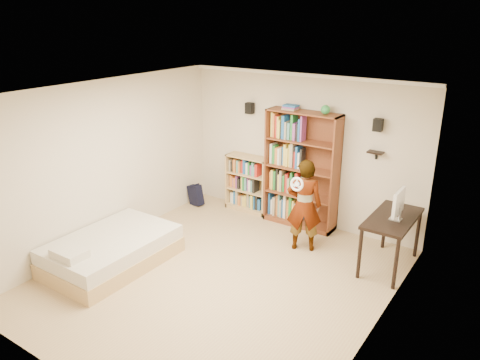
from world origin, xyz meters
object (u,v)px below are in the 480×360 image
object	(u,v)px
low_bookshelf	(248,183)
person	(304,205)
tall_bookshelf	(301,170)
computer_desk	(390,242)
daybed	(112,247)

from	to	relation	value
low_bookshelf	person	xyz separation A→B (m)	(1.61, -0.84, 0.22)
tall_bookshelf	computer_desk	xyz separation A→B (m)	(1.82, -0.60, -0.63)
computer_desk	tall_bookshelf	bearing A→B (deg)	161.82
tall_bookshelf	computer_desk	bearing A→B (deg)	-18.18
tall_bookshelf	person	distance (m)	0.98
computer_desk	daybed	distance (m)	4.22
person	daybed	bearing A→B (deg)	18.90
person	tall_bookshelf	bearing A→B (deg)	-84.43
tall_bookshelf	person	size ratio (longest dim) A/B	1.36
computer_desk	daybed	xyz separation A→B (m)	(-3.53, -2.30, -0.13)
low_bookshelf	computer_desk	bearing A→B (deg)	-11.95
tall_bookshelf	person	xyz separation A→B (m)	(0.48, -0.81, -0.28)
tall_bookshelf	computer_desk	size ratio (longest dim) A/B	1.72
computer_desk	person	world-z (taller)	person
daybed	low_bookshelf	bearing A→B (deg)	78.95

